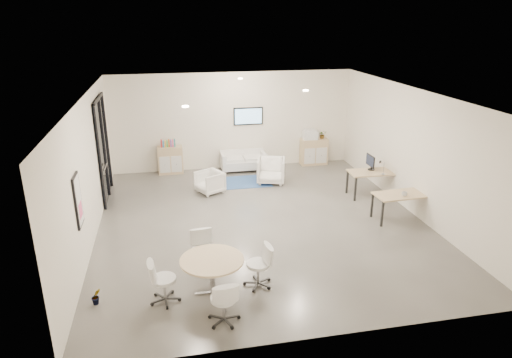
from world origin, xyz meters
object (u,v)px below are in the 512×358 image
Objects in this scene: desk_front at (401,196)px; round_table at (212,263)px; sideboard_right at (314,151)px; loveseat at (243,161)px; armchair_right at (271,169)px; sideboard_left at (170,160)px; armchair_left at (210,181)px; desk_rear at (373,174)px.

round_table is at bearing -158.66° from desk_front.
sideboard_right reaches higher than loveseat.
armchair_right is at bearing -66.08° from loveseat.
armchair_left is (1.07, -2.01, -0.10)m from sideboard_left.
sideboard_right reaches higher than desk_front.
sideboard_right is at bearing 89.83° from armchair_left.
armchair_left is 0.51× the size of desk_front.
sideboard_right is 2.52m from loveseat.
round_table is (-1.81, -7.02, 0.33)m from loveseat.
sideboard_right is 4.32m from armchair_left.
armchair_left is (-1.32, -1.87, 0.05)m from loveseat.
armchair_right reaches higher than round_table.
desk_rear is 6.45m from round_table.
sideboard_left is 2.40m from loveseat.
armchair_left is 0.60× the size of round_table.
round_table is (-5.02, -2.32, 0.00)m from desk_front.
sideboard_right reaches higher than armchair_right.
loveseat is (2.39, -0.14, -0.15)m from sideboard_left.
desk_front is (2.58, -3.31, 0.20)m from armchair_right.
desk_front is at bearing -81.84° from sideboard_right.
armchair_right is at bearing -26.94° from sideboard_left.
sideboard_left reaches higher than round_table.
armchair_right is at bearing 149.79° from desk_rear.
armchair_right is 0.61× the size of desk_front.
round_table is (-4.32, -7.15, 0.18)m from sideboard_right.
sideboard_right is (4.91, -0.01, 0.01)m from sideboard_left.
desk_rear is (0.73, -3.14, 0.20)m from sideboard_right.
sideboard_left reaches higher than armchair_left.
armchair_right is (-1.88, -1.52, -0.03)m from sideboard_right.
armchair_left is 5.19m from round_table.
sideboard_right is at bearing 54.79° from armchair_right.
round_table is (-2.44, -5.63, 0.21)m from armchair_right.
desk_front is at bearing -36.25° from armchair_right.
round_table is at bearing -140.02° from desk_rear.
sideboard_left is at bearing 179.85° from sideboard_right.
sideboard_right is 0.66× the size of desk_front.
sideboard_left is at bearing 168.93° from armchair_right.
sideboard_left is at bearing 94.65° from round_table.
loveseat is 2.29m from armchair_left.
sideboard_left is 7.19m from round_table.
armchair_left is (-3.83, -2.00, -0.10)m from sideboard_right.
sideboard_right is 1.07× the size of armchair_right.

